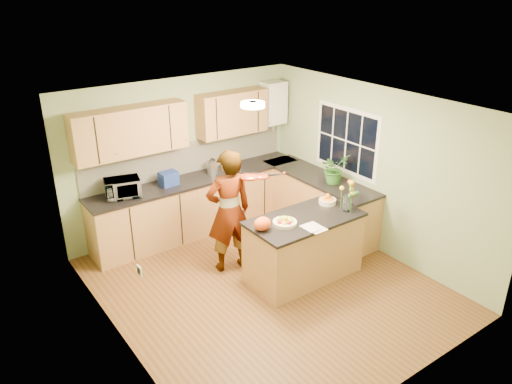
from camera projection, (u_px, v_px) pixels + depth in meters
floor at (266, 286)px, 6.84m from camera, size 4.50×4.50×0.00m
ceiling at (268, 106)px, 5.83m from camera, size 4.00×4.50×0.02m
wall_back at (183, 155)px, 8.01m from camera, size 4.00×0.02×2.50m
wall_front at (411, 285)px, 4.66m from camera, size 4.00×0.02×2.50m
wall_left at (115, 250)px, 5.27m from camera, size 0.02×4.50×2.50m
wall_right at (374, 170)px, 7.41m from camera, size 0.02×4.50×2.50m
back_counter at (200, 204)px, 8.15m from camera, size 3.64×0.62×0.94m
right_counter at (318, 203)px, 8.19m from camera, size 0.62×2.24×0.94m
splashback at (189, 157)px, 8.07m from camera, size 3.60×0.02×0.52m
upper_cabinets at (175, 123)px, 7.55m from camera, size 3.20×0.34×0.70m
boiler at (273, 103)px, 8.54m from camera, size 0.40×0.30×0.86m
window_right at (346, 141)px, 7.73m from camera, size 0.01×1.30×1.05m
light_switch at (139, 270)px, 4.81m from camera, size 0.02×0.09×0.09m
ceiling_lamp at (253, 105)px, 6.07m from camera, size 0.30×0.30×0.07m
peninsula_island at (304, 247)px, 6.90m from camera, size 1.59×0.82×0.91m
fruit_dish at (285, 221)px, 6.51m from camera, size 0.32×0.32×0.11m
orange_bowl at (327, 200)px, 7.10m from camera, size 0.24×0.24×0.14m
flower_vase at (348, 189)px, 6.77m from camera, size 0.27×0.27×0.49m
orange_bag at (262, 224)px, 6.36m from camera, size 0.25×0.22×0.18m
papers at (314, 228)px, 6.44m from camera, size 0.22×0.30×0.01m
violinist at (229, 211)px, 6.92m from camera, size 0.73×0.55×1.80m
violin at (250, 177)px, 6.64m from camera, size 0.67×0.58×0.17m
microwave at (122, 188)px, 7.23m from camera, size 0.57×0.45×0.28m
blue_box at (169, 179)px, 7.64m from camera, size 0.28×0.22×0.21m
kettle at (213, 167)px, 8.05m from camera, size 0.17×0.17×0.32m
jar_cream at (231, 164)px, 8.28m from camera, size 0.12×0.12×0.17m
jar_white at (237, 164)px, 8.30m from camera, size 0.12×0.12×0.17m
potted_plant at (334, 169)px, 7.67m from camera, size 0.44×0.38×0.47m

